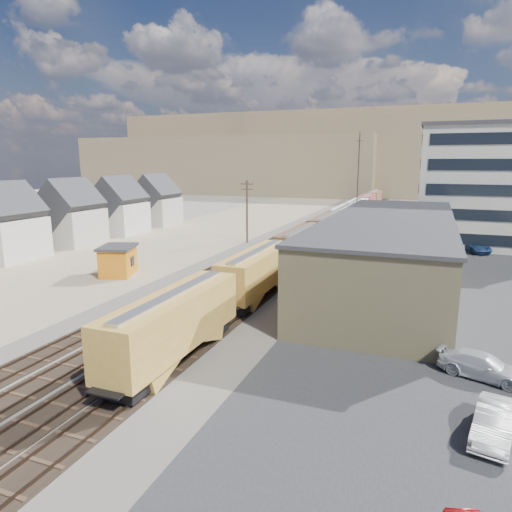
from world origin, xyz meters
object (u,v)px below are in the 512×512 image
(utility_pole_north, at_px, (247,210))
(parked_car_blue, at_px, (473,247))
(parked_car_white, at_px, (494,423))
(freight_train, at_px, (336,221))
(maintenance_shed, at_px, (118,260))
(parked_car_silver, at_px, (483,367))

(utility_pole_north, xyz_separation_m, parked_car_blue, (33.46, 4.63, -4.47))
(utility_pole_north, bearing_deg, parked_car_white, -55.24)
(freight_train, height_order, parked_car_white, freight_train)
(maintenance_shed, relative_size, parked_car_white, 1.20)
(maintenance_shed, relative_size, parked_car_blue, 0.97)
(utility_pole_north, relative_size, maintenance_shed, 1.74)
(maintenance_shed, distance_m, parked_car_silver, 39.21)
(parked_car_white, bearing_deg, parked_car_silver, 101.18)
(utility_pole_north, height_order, parked_car_silver, utility_pole_north)
(maintenance_shed, xyz_separation_m, parked_car_silver, (36.96, -13.04, -1.03))
(freight_train, relative_size, maintenance_shed, 20.89)
(freight_train, xyz_separation_m, utility_pole_north, (-12.30, -10.41, 2.50))
(utility_pole_north, bearing_deg, parked_car_silver, -50.75)
(freight_train, relative_size, parked_car_white, 25.00)
(maintenance_shed, bearing_deg, parked_car_blue, 36.96)
(maintenance_shed, bearing_deg, parked_car_white, -28.07)
(parked_car_silver, bearing_deg, utility_pole_north, 58.72)
(freight_train, relative_size, utility_pole_north, 11.97)
(freight_train, bearing_deg, parked_car_blue, -15.28)
(freight_train, bearing_deg, utility_pole_north, -139.76)
(parked_car_blue, bearing_deg, utility_pole_north, 156.34)
(parked_car_blue, bearing_deg, parked_car_silver, -124.74)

